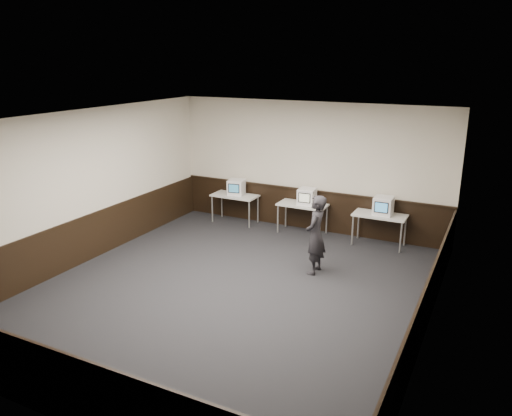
% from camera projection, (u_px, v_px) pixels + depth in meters
% --- Properties ---
extents(floor, '(8.00, 8.00, 0.00)m').
position_uv_depth(floor, '(231.00, 290.00, 9.37)').
color(floor, black).
rests_on(floor, ground).
extents(ceiling, '(8.00, 8.00, 0.00)m').
position_uv_depth(ceiling, '(229.00, 119.00, 8.44)').
color(ceiling, white).
rests_on(ceiling, back_wall).
extents(back_wall, '(7.00, 0.00, 7.00)m').
position_uv_depth(back_wall, '(309.00, 167.00, 12.33)').
color(back_wall, beige).
rests_on(back_wall, ground).
extents(front_wall, '(7.00, 0.00, 7.00)m').
position_uv_depth(front_wall, '(51.00, 304.00, 5.48)').
color(front_wall, beige).
rests_on(front_wall, ground).
extents(left_wall, '(0.00, 8.00, 8.00)m').
position_uv_depth(left_wall, '(84.00, 187.00, 10.40)').
color(left_wall, beige).
rests_on(left_wall, ground).
extents(right_wall, '(0.00, 8.00, 8.00)m').
position_uv_depth(right_wall, '(435.00, 240.00, 7.40)').
color(right_wall, beige).
rests_on(right_wall, ground).
extents(wainscot_back, '(6.98, 0.04, 1.00)m').
position_uv_depth(wainscot_back, '(308.00, 210.00, 12.63)').
color(wainscot_back, black).
rests_on(wainscot_back, back_wall).
extents(wainscot_front, '(6.98, 0.04, 1.00)m').
position_uv_depth(wainscot_front, '(64.00, 388.00, 5.81)').
color(wainscot_front, black).
rests_on(wainscot_front, front_wall).
extents(wainscot_left, '(0.04, 7.98, 1.00)m').
position_uv_depth(wainscot_left, '(90.00, 237.00, 10.71)').
color(wainscot_left, black).
rests_on(wainscot_left, left_wall).
extents(wainscot_right, '(0.04, 7.98, 1.00)m').
position_uv_depth(wainscot_right, '(426.00, 306.00, 7.73)').
color(wainscot_right, black).
rests_on(wainscot_right, right_wall).
extents(wainscot_rail, '(6.98, 0.06, 0.04)m').
position_uv_depth(wainscot_rail, '(308.00, 190.00, 12.46)').
color(wainscot_rail, black).
rests_on(wainscot_rail, wainscot_back).
extents(desk_left, '(1.20, 0.60, 0.75)m').
position_uv_depth(desk_left, '(235.00, 197.00, 13.07)').
color(desk_left, silver).
rests_on(desk_left, ground).
extents(desk_center, '(1.20, 0.60, 0.75)m').
position_uv_depth(desk_center, '(303.00, 207.00, 12.25)').
color(desk_center, silver).
rests_on(desk_center, ground).
extents(desk_right, '(1.20, 0.60, 0.75)m').
position_uv_depth(desk_right, '(380.00, 217.00, 11.44)').
color(desk_right, silver).
rests_on(desk_right, ground).
extents(emac_left, '(0.47, 0.49, 0.40)m').
position_uv_depth(emac_left, '(236.00, 187.00, 13.01)').
color(emac_left, white).
rests_on(emac_left, desk_left).
extents(emac_center, '(0.43, 0.46, 0.40)m').
position_uv_depth(emac_center, '(307.00, 197.00, 12.14)').
color(emac_center, white).
rests_on(emac_center, desk_center).
extents(emac_right, '(0.42, 0.46, 0.42)m').
position_uv_depth(emac_right, '(383.00, 206.00, 11.34)').
color(emac_right, white).
rests_on(emac_right, desk_right).
extents(person, '(0.40, 0.60, 1.62)m').
position_uv_depth(person, '(316.00, 235.00, 9.93)').
color(person, black).
rests_on(person, ground).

